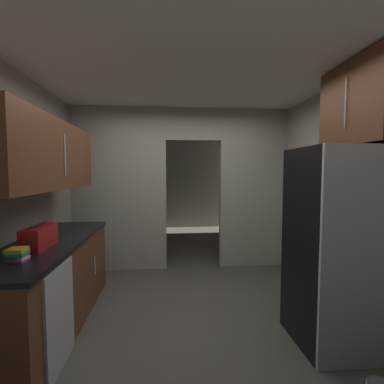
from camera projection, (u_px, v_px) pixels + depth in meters
The scene contains 12 objects.
ground at pixel (191, 320), 2.98m from camera, with size 20.00×20.00×0.00m, color #47423D.
kitchen_overhead_slab at pixel (187, 82), 3.30m from camera, with size 3.89×7.38×0.06m, color silver.
kitchen_partition at pixel (179, 185), 4.56m from camera, with size 3.49×0.12×2.61m.
adjoining_room_shell at pixel (177, 184), 6.85m from camera, with size 3.49×3.49×2.61m.
kitchen_flank_right at pixel (383, 201), 2.65m from camera, with size 0.10×4.19×2.61m, color #9E998C.
refrigerator at pixel (342, 247), 2.53m from camera, with size 0.82×0.75×1.79m.
lower_cabinet_run at pixel (50, 285), 2.80m from camera, with size 0.65×2.17×0.89m.
dishwasher at pixel (60, 317), 2.23m from camera, with size 0.02×0.56×0.83m.
upper_cabinet_counterside at pixel (46, 155), 2.71m from camera, with size 0.36×1.96×0.68m.
upper_cabinet_fridgeside at pixel (364, 104), 2.56m from camera, with size 0.36×0.90×0.77m.
boombox at pixel (39, 237), 2.50m from camera, with size 0.18×0.43×0.23m.
book_stack at pixel (18, 254), 2.14m from camera, with size 0.15×0.17×0.10m.
Camera 1 is at (-0.26, -2.86, 1.57)m, focal length 26.08 mm.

